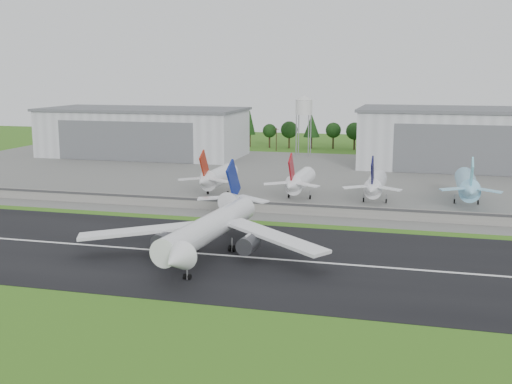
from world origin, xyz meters
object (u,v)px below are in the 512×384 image
(main_airliner, at_px, (209,234))
(parked_jet_red_b, at_px, (299,181))
(parked_jet_red_a, at_px, (216,177))
(parked_jet_skyblue, at_px, (467,185))
(parked_jet_navy, at_px, (375,185))

(main_airliner, xyz_separation_m, parked_jet_red_b, (7.25, 66.98, 1.19))
(main_airliner, height_order, parked_jet_red_a, main_airliner)
(parked_jet_red_a, relative_size, parked_jet_red_b, 1.00)
(parked_jet_red_a, bearing_deg, parked_jet_skyblue, 3.63)
(parked_jet_red_a, relative_size, parked_jet_skyblue, 0.84)
(main_airliner, xyz_separation_m, parked_jet_red_a, (-20.43, 67.01, 1.35))
(main_airliner, distance_m, parked_jet_navy, 73.91)
(parked_jet_red_b, xyz_separation_m, parked_jet_skyblue, (51.50, 5.05, 0.27))
(parked_jet_red_b, relative_size, parked_jet_skyblue, 0.84)
(parked_jet_red_b, distance_m, parked_jet_skyblue, 51.75)
(main_airliner, bearing_deg, parked_jet_red_b, -91.42)
(main_airliner, height_order, parked_jet_skyblue, main_airliner)
(parked_jet_navy, bearing_deg, parked_jet_red_b, 179.99)
(parked_jet_red_a, xyz_separation_m, parked_jet_navy, (51.66, -0.03, -0.18))
(main_airliner, distance_m, parked_jet_red_a, 70.06)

